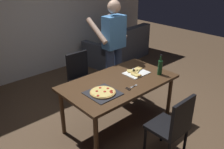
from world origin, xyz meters
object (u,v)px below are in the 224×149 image
Objects in this scene: chair_near_camera at (173,125)px; pepperoni_pizza_on_tray at (103,93)px; dining_table at (119,86)px; person_serving_pizza at (113,45)px; wine_bottle at (160,67)px; chair_far_side at (81,75)px; kitchen_scissors at (130,88)px; couch at (119,49)px.

pepperoni_pizza_on_tray is (-0.41, 0.82, 0.25)m from chair_near_camera.
chair_near_camera is (-0.00, -0.95, -0.16)m from dining_table.
person_serving_pizza is 0.99m from wine_bottle.
chair_far_side is 0.77m from person_serving_pizza.
chair_far_side is 4.68× the size of kitchen_scissors.
chair_near_camera is 1.83m from person_serving_pizza.
dining_table is 1.83× the size of chair_near_camera.
chair_near_camera reaches higher than kitchen_scissors.
chair_near_camera is 0.50× the size of couch.
dining_table is 1.83× the size of chair_far_side.
couch is 2.65m from wine_bottle.
dining_table is 4.18× the size of pepperoni_pizza_on_tray.
chair_near_camera reaches higher than dining_table.
chair_near_camera reaches higher than couch.
wine_bottle is at bearing 0.87° from kitchen_scissors.
dining_table is 0.91× the size of couch.
dining_table is 0.96m from chair_far_side.
person_serving_pizza is at bearing -137.06° from couch.
chair_far_side is at bearing 158.39° from person_serving_pizza.
person_serving_pizza is 1.18m from kitchen_scissors.
dining_table is 8.54× the size of kitchen_scissors.
kitchen_scissors is at bearing -179.13° from wine_bottle.
kitchen_scissors is (-0.60, -0.99, -0.24)m from person_serving_pizza.
pepperoni_pizza_on_tray is (-2.32, -2.11, 0.46)m from couch.
chair_far_side is at bearing 88.06° from kitchen_scissors.
wine_bottle reaches higher than dining_table.
chair_near_camera is 1.00× the size of chair_far_side.
wine_bottle reaches higher than chair_far_side.
couch is at bearing 59.84° from wine_bottle.
couch is 9.33× the size of kitchen_scissors.
dining_table is 0.97m from person_serving_pizza.
kitchen_scissors is at bearing -130.95° from couch.
wine_bottle is 0.66m from kitchen_scissors.
kitchen_scissors is (-0.04, 0.69, 0.24)m from chair_near_camera.
kitchen_scissors is (-0.65, -0.01, -0.11)m from wine_bottle.
chair_near_camera is 0.51× the size of person_serving_pizza.
person_serving_pizza reaches higher than pepperoni_pizza_on_tray.
couch is (1.91, 1.99, -0.37)m from dining_table.
wine_bottle is (1.02, -0.12, 0.10)m from pepperoni_pizza_on_tray.
wine_bottle is (0.05, -0.98, -0.13)m from person_serving_pizza.
person_serving_pizza is at bearing -21.61° from chair_far_side.
wine_bottle reaches higher than chair_near_camera.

